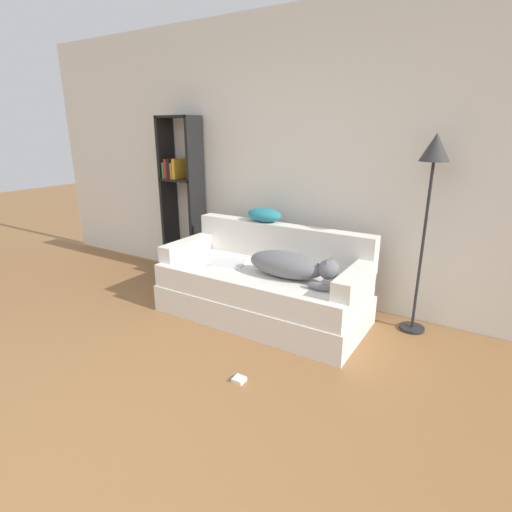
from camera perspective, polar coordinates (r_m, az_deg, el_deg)
The scene contains 12 objects.
ground_plane at distance 2.44m, azimuth -27.88°, elevation -27.40°, with size 20.00×20.00×0.00m, color olive.
wall_back at distance 3.94m, azimuth 7.29°, elevation 13.20°, with size 7.21×0.06×2.70m.
couch at distance 3.63m, azimuth 0.80°, elevation -5.39°, with size 1.85×0.86×0.46m.
couch_backrest at distance 3.79m, azimuth 3.62°, elevation 2.05°, with size 1.81×0.15×0.34m.
couch_arm_left at distance 4.00m, azimuth -9.70°, elevation 1.25°, with size 0.15×0.67×0.15m.
couch_arm_right at distance 3.19m, azimuth 13.98°, elevation -3.31°, with size 0.15×0.67×0.15m.
dog at distance 3.31m, azimuth 4.97°, elevation -1.34°, with size 0.80×0.30×0.24m.
laptop at distance 3.69m, azimuth -3.99°, elevation -0.98°, with size 0.36×0.31×0.02m.
throw_pillow at distance 3.84m, azimuth 1.18°, elevation 5.89°, with size 0.35×0.22×0.13m.
bookshelf at distance 4.63m, azimuth -10.68°, elevation 9.43°, with size 0.46×0.26×1.79m.
floor_lamp at distance 3.38m, azimuth 23.88°, elevation 10.93°, with size 0.22×0.22×1.62m.
power_adapter at distance 2.86m, azimuth -2.43°, elevation -17.24°, with size 0.08×0.08×0.03m.
Camera 1 is at (1.64, -0.73, 1.65)m, focal length 28.00 mm.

